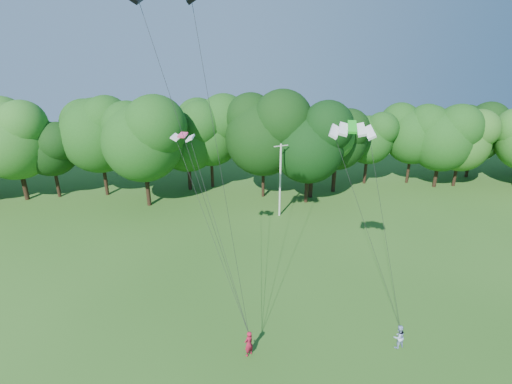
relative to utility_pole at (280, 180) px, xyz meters
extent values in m
cylinder|color=silver|center=(0.00, 0.00, -0.12)|extent=(0.21, 0.21, 8.21)
cube|color=silver|center=(0.00, 0.00, 3.78)|extent=(1.59, 0.55, 0.08)
imported|color=#A6152F|center=(-5.47, -20.27, -3.31)|extent=(0.79, 0.75, 1.81)
imported|color=#A7BAE7|center=(4.16, -20.70, -3.39)|extent=(0.94, 0.81, 1.66)
cube|color=green|center=(0.57, -18.66, 9.87)|extent=(2.60, 1.61, 0.57)
cube|color=#EB4178|center=(-9.16, -12.59, 8.23)|extent=(1.74, 1.24, 0.26)
cylinder|color=#2F2412|center=(3.80, 3.37, -1.97)|extent=(0.40, 0.40, 4.50)
ellipsoid|color=black|center=(3.80, 3.37, 3.96)|extent=(9.00, 9.00, 9.82)
cylinder|color=black|center=(24.61, 6.47, -2.29)|extent=(0.46, 0.46, 3.85)
ellipsoid|color=#28581B|center=(24.61, 6.47, 2.79)|extent=(7.71, 7.71, 8.41)
camera|label=1|loc=(-7.31, -39.80, 14.72)|focal=28.00mm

